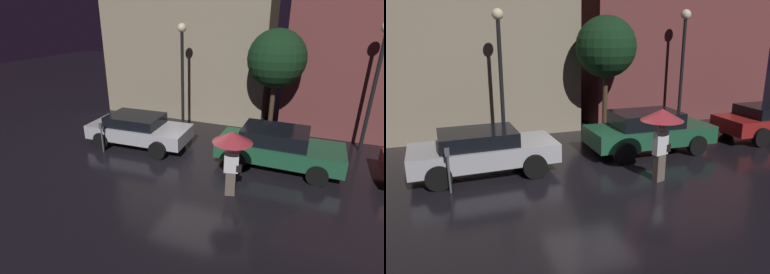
{
  "view_description": "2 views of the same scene",
  "coord_description": "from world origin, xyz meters",
  "views": [
    {
      "loc": [
        3.61,
        -8.82,
        5.16
      ],
      "look_at": [
        -0.07,
        0.29,
        1.15
      ],
      "focal_mm": 28.0,
      "sensor_mm": 36.0,
      "label": 1
    },
    {
      "loc": [
        -3.76,
        -9.6,
        4.08
      ],
      "look_at": [
        -0.18,
        0.46,
        1.08
      ],
      "focal_mm": 35.0,
      "sensor_mm": 36.0,
      "label": 2
    }
  ],
  "objects": [
    {
      "name": "building_facade_left",
      "position": [
        -2.8,
        6.5,
        4.3
      ],
      "size": [
        8.75,
        3.0,
        8.6
      ],
      "color": "gray",
      "rests_on": "ground"
    },
    {
      "name": "building_facade_right",
      "position": [
        6.9,
        6.5,
        3.49
      ],
      "size": [
        9.06,
        3.0,
        6.97
      ],
      "color": "brown",
      "rests_on": "ground"
    },
    {
      "name": "ground_plane",
      "position": [
        0.0,
        0.0,
        0.0
      ],
      "size": [
        60.0,
        60.0,
        0.0
      ],
      "primitive_type": "plane",
      "color": "black"
    },
    {
      "name": "parking_meter",
      "position": [
        -3.87,
        0.09,
        0.76
      ],
      "size": [
        0.12,
        0.1,
        1.23
      ],
      "color": "#4C5154",
      "rests_on": "ground"
    },
    {
      "name": "street_tree",
      "position": [
        2.16,
        3.84,
        3.52
      ],
      "size": [
        2.34,
        2.34,
        4.71
      ],
      "color": "#473323",
      "rests_on": "ground"
    },
    {
      "name": "street_lamp_far",
      "position": [
        5.8,
        4.07,
        3.43
      ],
      "size": [
        0.42,
        0.42,
        4.98
      ],
      "color": "black",
      "rests_on": "ground"
    },
    {
      "name": "street_lamp_near",
      "position": [
        -1.9,
        3.65,
        3.22
      ],
      "size": [
        0.39,
        0.39,
        4.85
      ],
      "color": "black",
      "rests_on": "ground"
    },
    {
      "name": "pedestrian_with_umbrella",
      "position": [
        1.72,
        -1.02,
        1.71
      ],
      "size": [
        1.18,
        1.18,
        2.09
      ],
      "rotation": [
        0.0,
        0.0,
        0.25
      ],
      "color": "#66564C",
      "rests_on": "ground"
    },
    {
      "name": "parked_car_silver",
      "position": [
        -2.87,
        1.26,
        0.72
      ],
      "size": [
        4.28,
        2.03,
        1.32
      ],
      "rotation": [
        0.0,
        0.0,
        0.04
      ],
      "color": "#B7B7BF",
      "rests_on": "ground"
    },
    {
      "name": "parked_car_green",
      "position": [
        2.79,
        1.46,
        0.77
      ],
      "size": [
        4.39,
        2.0,
        1.45
      ],
      "rotation": [
        0.0,
        0.0,
        -0.01
      ],
      "color": "#1E5638",
      "rests_on": "ground"
    }
  ]
}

